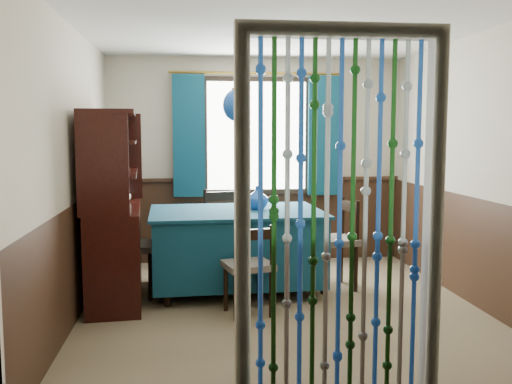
{
  "coord_description": "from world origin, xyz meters",
  "views": [
    {
      "loc": [
        -0.82,
        -4.97,
        1.61
      ],
      "look_at": [
        -0.18,
        0.48,
        1.02
      ],
      "focal_mm": 40.0,
      "sensor_mm": 36.0,
      "label": 1
    }
  ],
  "objects": [
    {
      "name": "floor",
      "position": [
        0.0,
        0.0,
        0.0
      ],
      "size": [
        4.0,
        4.0,
        0.0
      ],
      "primitive_type": "plane",
      "color": "brown",
      "rests_on": "ground"
    },
    {
      "name": "ceiling",
      "position": [
        0.0,
        0.0,
        2.5
      ],
      "size": [
        4.0,
        4.0,
        0.0
      ],
      "primitive_type": "plane",
      "rotation": [
        3.14,
        0.0,
        0.0
      ],
      "color": "silver",
      "rests_on": "ground"
    },
    {
      "name": "wall_back",
      "position": [
        0.0,
        2.0,
        1.25
      ],
      "size": [
        3.6,
        0.0,
        3.6
      ],
      "primitive_type": "plane",
      "rotation": [
        1.57,
        0.0,
        0.0
      ],
      "color": "beige",
      "rests_on": "ground"
    },
    {
      "name": "wall_front",
      "position": [
        0.0,
        -2.0,
        1.25
      ],
      "size": [
        3.6,
        0.0,
        3.6
      ],
      "primitive_type": "plane",
      "rotation": [
        -1.57,
        0.0,
        0.0
      ],
      "color": "beige",
      "rests_on": "ground"
    },
    {
      "name": "wall_left",
      "position": [
        -1.8,
        0.0,
        1.25
      ],
      "size": [
        0.0,
        4.0,
        4.0
      ],
      "primitive_type": "plane",
      "rotation": [
        1.57,
        0.0,
        1.57
      ],
      "color": "beige",
      "rests_on": "ground"
    },
    {
      "name": "wall_right",
      "position": [
        1.8,
        0.0,
        1.25
      ],
      "size": [
        0.0,
        4.0,
        4.0
      ],
      "primitive_type": "plane",
      "rotation": [
        1.57,
        0.0,
        -1.57
      ],
      "color": "beige",
      "rests_on": "ground"
    },
    {
      "name": "wainscot_back",
      "position": [
        0.0,
        1.99,
        0.5
      ],
      "size": [
        3.6,
        0.0,
        3.6
      ],
      "primitive_type": "plane",
      "rotation": [
        1.57,
        0.0,
        0.0
      ],
      "color": "#341F13",
      "rests_on": "ground"
    },
    {
      "name": "wainscot_front",
      "position": [
        0.0,
        -1.99,
        0.5
      ],
      "size": [
        3.6,
        0.0,
        3.6
      ],
      "primitive_type": "plane",
      "rotation": [
        -1.57,
        0.0,
        0.0
      ],
      "color": "#341F13",
      "rests_on": "ground"
    },
    {
      "name": "wainscot_left",
      "position": [
        -1.79,
        0.0,
        0.5
      ],
      "size": [
        0.0,
        4.0,
        4.0
      ],
      "primitive_type": "plane",
      "rotation": [
        1.57,
        0.0,
        1.57
      ],
      "color": "#341F13",
      "rests_on": "ground"
    },
    {
      "name": "wainscot_right",
      "position": [
        1.79,
        0.0,
        0.5
      ],
      "size": [
        0.0,
        4.0,
        4.0
      ],
      "primitive_type": "plane",
      "rotation": [
        1.57,
        0.0,
        -1.57
      ],
      "color": "#341F13",
      "rests_on": "ground"
    },
    {
      "name": "window",
      "position": [
        0.0,
        1.95,
        1.55
      ],
      "size": [
        1.32,
        0.12,
        1.42
      ],
      "primitive_type": "cube",
      "color": "black",
      "rests_on": "wall_back"
    },
    {
      "name": "doorway",
      "position": [
        0.0,
        -1.94,
        1.05
      ],
      "size": [
        1.16,
        0.12,
        2.18
      ],
      "primitive_type": null,
      "color": "silver",
      "rests_on": "ground"
    },
    {
      "name": "dining_table",
      "position": [
        -0.36,
        0.66,
        0.47
      ],
      "size": [
        1.74,
        1.23,
        0.82
      ],
      "rotation": [
        0.0,
        0.0,
        0.04
      ],
      "color": "#103C52",
      "rests_on": "floor"
    },
    {
      "name": "chair_near",
      "position": [
        -0.31,
        -0.13,
        0.43
      ],
      "size": [
        0.48,
        0.46,
        0.81
      ],
      "rotation": [
        0.0,
        0.0,
        0.22
      ],
      "color": "black",
      "rests_on": "floor"
    },
    {
      "name": "chair_far",
      "position": [
        -0.41,
        1.39,
        0.5
      ],
      "size": [
        0.57,
        0.56,
        0.95
      ],
      "rotation": [
        0.0,
        0.0,
        3.41
      ],
      "color": "black",
      "rests_on": "floor"
    },
    {
      "name": "chair_left",
      "position": [
        -1.39,
        0.6,
        0.48
      ],
      "size": [
        0.47,
        0.49,
        0.91
      ],
      "rotation": [
        0.0,
        0.0,
        -1.66
      ],
      "color": "black",
      "rests_on": "floor"
    },
    {
      "name": "chair_right",
      "position": [
        0.66,
        0.64,
        0.49
      ],
      "size": [
        0.49,
        0.51,
        0.92
      ],
      "rotation": [
        0.0,
        0.0,
        1.71
      ],
      "color": "black",
      "rests_on": "floor"
    },
    {
      "name": "sideboard",
      "position": [
        -1.54,
        0.5,
        0.62
      ],
      "size": [
        0.58,
        1.4,
        1.79
      ],
      "rotation": [
        0.0,
        0.0,
        0.08
      ],
      "color": "black",
      "rests_on": "floor"
    },
    {
      "name": "pendant_lamp",
      "position": [
        -0.36,
        0.66,
        1.86
      ],
      "size": [
        0.25,
        0.25,
        0.8
      ],
      "color": "olive",
      "rests_on": "ceiling"
    },
    {
      "name": "vase_table",
      "position": [
        -0.14,
        0.72,
        0.93
      ],
      "size": [
        0.26,
        0.26,
        0.21
      ],
      "primitive_type": "imported",
      "rotation": [
        0.0,
        0.0,
        0.34
      ],
      "color": "#17479F",
      "rests_on": "dining_table"
    },
    {
      "name": "bowl_shelf",
      "position": [
        -1.48,
        0.16,
        1.25
      ],
      "size": [
        0.25,
        0.25,
        0.05
      ],
      "primitive_type": "imported",
      "rotation": [
        0.0,
        0.0,
        0.36
      ],
      "color": "beige",
      "rests_on": "sideboard"
    },
    {
      "name": "vase_sideboard",
      "position": [
        -1.48,
        0.81,
        0.99
      ],
      "size": [
        0.2,
        0.2,
        0.18
      ],
      "primitive_type": "imported",
      "rotation": [
        0.0,
        0.0,
        0.21
      ],
      "color": "beige",
      "rests_on": "sideboard"
    }
  ]
}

